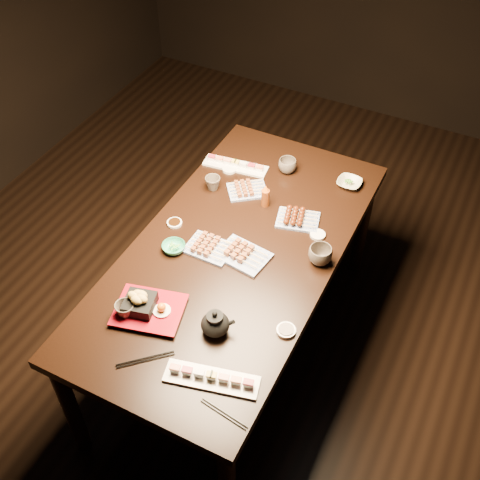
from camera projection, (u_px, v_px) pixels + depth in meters
name	position (u px, v px, depth m)	size (l,w,h in m)	color
ground	(229.00, 334.00, 3.35)	(5.00, 5.00, 0.00)	black
dining_table	(236.00, 301.00, 3.03)	(0.90, 1.80, 0.75)	black
sushi_platter_near	(212.00, 377.00, 2.27)	(0.37, 0.10, 0.04)	white
sushi_platter_far	(235.00, 164.00, 3.18)	(0.34, 0.10, 0.04)	white
yakitori_plate_center	(209.00, 245.00, 2.75)	(0.21, 0.15, 0.05)	#828EB6
yakitori_plate_right	(243.00, 252.00, 2.71)	(0.23, 0.17, 0.06)	#828EB6
yakitori_plate_left	(247.00, 188.00, 3.04)	(0.19, 0.14, 0.05)	#828EB6
tsukune_plate	(298.00, 217.00, 2.88)	(0.20, 0.15, 0.05)	#828EB6
edamame_bowl_green	(174.00, 247.00, 2.75)	(0.11, 0.11, 0.03)	#339C6F
edamame_bowl_cream	(349.00, 183.00, 3.08)	(0.12, 0.12, 0.03)	beige
tempura_tray	(148.00, 305.00, 2.47)	(0.28, 0.23, 0.10)	black
teacup_near_left	(125.00, 311.00, 2.47)	(0.08, 0.08, 0.08)	#4F453C
teacup_mid_right	(320.00, 255.00, 2.68)	(0.11, 0.11, 0.08)	#4F453C
teacup_far_left	(213.00, 183.00, 3.05)	(0.08, 0.08, 0.07)	#4F453C
teacup_far_right	(287.00, 166.00, 3.14)	(0.09, 0.09, 0.07)	#4F453C
teapot	(215.00, 322.00, 2.40)	(0.14, 0.14, 0.12)	black
condiment_bottle	(265.00, 195.00, 2.94)	(0.04, 0.04, 0.12)	brown
sauce_dish_west	(175.00, 223.00, 2.88)	(0.07, 0.07, 0.01)	white
sauce_dish_east	(318.00, 235.00, 2.83)	(0.07, 0.07, 0.01)	white
sauce_dish_se	(286.00, 330.00, 2.44)	(0.08, 0.08, 0.01)	white
sauce_dish_nw	(230.00, 169.00, 3.17)	(0.08, 0.08, 0.01)	white
chopsticks_near	(145.00, 359.00, 2.34)	(0.23, 0.02, 0.01)	black
chopsticks_se	(224.00, 414.00, 2.18)	(0.20, 0.02, 0.01)	black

